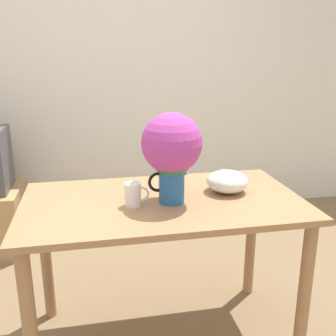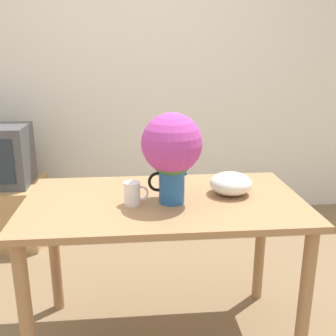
% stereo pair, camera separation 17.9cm
% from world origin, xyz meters
% --- Properties ---
extents(wall_back, '(8.00, 0.05, 2.60)m').
position_xyz_m(wall_back, '(0.00, 1.86, 1.30)').
color(wall_back, silver).
rests_on(wall_back, ground_plane).
extents(table, '(1.33, 0.74, 0.79)m').
position_xyz_m(table, '(0.12, 0.09, 0.67)').
color(table, '#A3754C').
rests_on(table, ground_plane).
extents(flower_vase, '(0.28, 0.28, 0.42)m').
position_xyz_m(flower_vase, '(0.15, 0.05, 1.04)').
color(flower_vase, '#235B9E').
rests_on(flower_vase, table).
extents(coffee_mug, '(0.11, 0.08, 0.11)m').
position_xyz_m(coffee_mug, '(-0.03, 0.04, 0.85)').
color(coffee_mug, white).
rests_on(coffee_mug, table).
extents(white_bowl, '(0.21, 0.21, 0.11)m').
position_xyz_m(white_bowl, '(0.45, 0.14, 0.85)').
color(white_bowl, silver).
rests_on(white_bowl, table).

